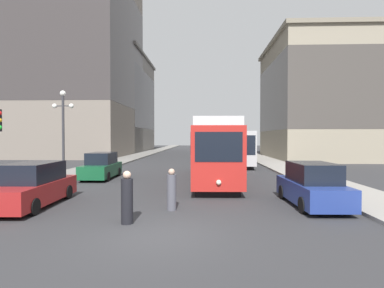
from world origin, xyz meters
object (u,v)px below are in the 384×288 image
at_px(parked_car_right_far, 312,186).
at_px(pedestrian_crossing_far, 172,191).
at_px(pedestrian_crossing_near, 127,199).
at_px(streetcar, 212,149).
at_px(lamp_post_left_near, 63,122).
at_px(transit_bus, 236,146).
at_px(parked_car_left_near, 101,167).
at_px(parked_car_left_mid, 33,186).

height_order(parked_car_right_far, pedestrian_crossing_far, parked_car_right_far).
bearing_deg(pedestrian_crossing_far, pedestrian_crossing_near, -55.37).
bearing_deg(streetcar, lamp_post_left_near, -175.07).
bearing_deg(lamp_post_left_near, streetcar, 6.31).
height_order(transit_bus, parked_car_left_near, transit_bus).
bearing_deg(transit_bus, parked_car_left_near, -131.50).
bearing_deg(parked_car_right_far, transit_bus, -88.10).
distance_m(streetcar, parked_car_left_mid, 11.15).
relative_size(transit_bus, pedestrian_crossing_far, 7.47).
height_order(transit_bus, pedestrian_crossing_near, transit_bus).
bearing_deg(parked_car_right_far, pedestrian_crossing_far, 8.19).
distance_m(parked_car_left_near, parked_car_left_mid, 8.63).
xyz_separation_m(parked_car_left_near, pedestrian_crossing_near, (4.60, -11.11, -0.02)).
xyz_separation_m(parked_car_left_mid, parked_car_right_far, (11.72, 0.49, -0.00)).
distance_m(transit_bus, parked_car_right_far, 19.82).
relative_size(transit_bus, lamp_post_left_near, 2.15).
bearing_deg(pedestrian_crossing_near, transit_bus, -46.40).
xyz_separation_m(streetcar, pedestrian_crossing_far, (-1.81, -8.49, -1.33)).
height_order(parked_car_left_near, parked_car_left_mid, same).
height_order(streetcar, pedestrian_crossing_far, streetcar).
height_order(parked_car_left_near, lamp_post_left_near, lamp_post_left_near).
bearing_deg(pedestrian_crossing_far, streetcar, 145.76).
relative_size(parked_car_left_mid, parked_car_right_far, 1.11).
distance_m(parked_car_right_far, lamp_post_left_near, 15.36).
distance_m(parked_car_right_far, pedestrian_crossing_far, 5.92).
relative_size(pedestrian_crossing_near, lamp_post_left_near, 0.31).
height_order(pedestrian_crossing_far, lamp_post_left_near, lamp_post_left_near).
xyz_separation_m(parked_car_left_near, parked_car_right_far, (11.72, -8.13, 0.00)).
height_order(pedestrian_crossing_near, lamp_post_left_near, lamp_post_left_near).
bearing_deg(pedestrian_crossing_far, transit_bus, 145.26).
bearing_deg(lamp_post_left_near, parked_car_left_near, 42.09).
distance_m(pedestrian_crossing_far, lamp_post_left_near, 11.21).
height_order(parked_car_left_mid, pedestrian_crossing_far, parked_car_left_mid).
xyz_separation_m(parked_car_left_mid, lamp_post_left_near, (-1.90, 6.91, 3.06)).
distance_m(parked_car_left_mid, pedestrian_crossing_near, 5.23).
xyz_separation_m(transit_bus, pedestrian_crossing_far, (-4.61, -20.76, -1.18)).
xyz_separation_m(transit_bus, pedestrian_crossing_near, (-5.90, -22.73, -1.12)).
height_order(parked_car_left_near, parked_car_right_far, same).
bearing_deg(parked_car_left_mid, lamp_post_left_near, 103.48).
relative_size(parked_car_left_near, lamp_post_left_near, 0.78).
bearing_deg(parked_car_left_near, transit_bus, 46.81).
relative_size(streetcar, parked_car_left_near, 2.85).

